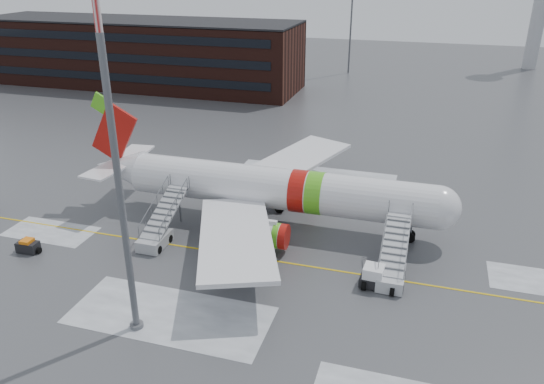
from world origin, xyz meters
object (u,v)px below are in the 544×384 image
(pushback_tug, at_px, (378,278))
(light_mast_near, at_px, (115,151))
(airstair_aft, at_px, (158,231))
(baggage_tractor, at_px, (28,247))
(airliner, at_px, (268,188))
(airstair_fwd, at_px, (392,267))

(pushback_tug, bearing_deg, light_mast_near, -147.49)
(airstair_aft, relative_size, baggage_tractor, 3.37)
(pushback_tug, relative_size, baggage_tractor, 1.33)
(pushback_tug, distance_m, baggage_tractor, 28.93)
(airliner, xyz_separation_m, light_mast_near, (-3.87, -17.47, 9.12))
(airliner, height_order, baggage_tractor, airliner)
(airliner, distance_m, baggage_tractor, 21.17)
(airliner, bearing_deg, pushback_tug, -35.86)
(baggage_tractor, relative_size, light_mast_near, 0.09)
(airstair_fwd, bearing_deg, airstair_aft, 180.00)
(pushback_tug, xyz_separation_m, light_mast_near, (-14.90, -9.50, 11.80))
(airstair_fwd, distance_m, airstair_aft, 19.92)
(airliner, relative_size, airstair_aft, 4.55)
(baggage_tractor, distance_m, light_mast_near, 19.38)
(baggage_tractor, xyz_separation_m, light_mast_near, (13.85, -6.25, 12.04))
(airstair_fwd, xyz_separation_m, airstair_aft, (-19.92, 0.00, 0.00))
(airstair_aft, bearing_deg, baggage_tractor, -154.32)
(airliner, height_order, pushback_tug, airliner)
(airliner, height_order, airstair_fwd, airliner)
(light_mast_near, bearing_deg, airstair_aft, 110.54)
(airstair_aft, height_order, baggage_tractor, airstair_aft)
(airstair_fwd, distance_m, baggage_tractor, 30.04)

